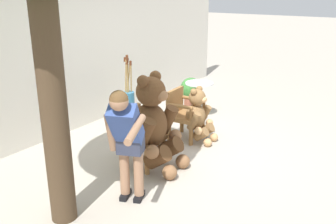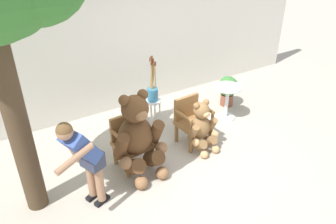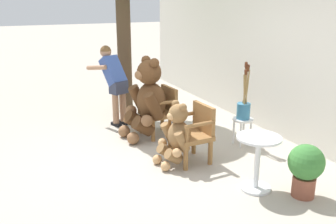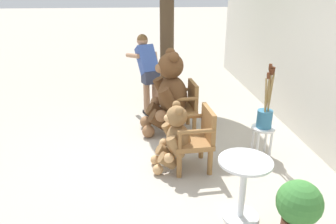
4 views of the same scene
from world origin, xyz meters
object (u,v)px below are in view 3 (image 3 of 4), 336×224
(wooden_chair_left, at_px, (161,110))
(wooden_chair_right, at_px, (194,132))
(teddy_bear_small, at_px, (176,134))
(brush_bucket, at_px, (244,106))
(person_visitor, at_px, (114,78))
(round_side_table, at_px, (258,157))
(potted_plant, at_px, (306,167))
(teddy_bear_large, at_px, (147,99))
(white_stool, at_px, (243,125))

(wooden_chair_left, distance_m, wooden_chair_right, 1.23)
(wooden_chair_right, xyz_separation_m, teddy_bear_small, (0.01, -0.29, 0.01))
(brush_bucket, bearing_deg, wooden_chair_right, -78.11)
(wooden_chair_right, height_order, brush_bucket, brush_bucket)
(wooden_chair_right, distance_m, person_visitor, 2.28)
(round_side_table, bearing_deg, potted_plant, 47.17)
(wooden_chair_right, height_order, round_side_table, wooden_chair_right)
(round_side_table, relative_size, potted_plant, 1.06)
(wooden_chair_left, xyz_separation_m, teddy_bear_small, (1.24, -0.29, 0.01))
(teddy_bear_large, relative_size, person_visitor, 0.94)
(person_visitor, xyz_separation_m, potted_plant, (3.68, 1.29, -0.50))
(teddy_bear_large, xyz_separation_m, brush_bucket, (1.00, 1.29, -0.01))
(teddy_bear_large, xyz_separation_m, person_visitor, (-0.95, -0.30, 0.21))
(wooden_chair_right, height_order, potted_plant, wooden_chair_right)
(person_visitor, distance_m, potted_plant, 3.93)
(teddy_bear_small, distance_m, brush_bucket, 1.37)
(brush_bucket, distance_m, round_side_table, 1.53)
(teddy_bear_large, bearing_deg, white_stool, 52.28)
(potted_plant, bearing_deg, brush_bucket, 170.05)
(teddy_bear_small, xyz_separation_m, round_side_table, (1.11, 0.60, -0.02))
(teddy_bear_large, height_order, brush_bucket, teddy_bear_large)
(teddy_bear_small, bearing_deg, potted_plant, 34.45)
(teddy_bear_large, xyz_separation_m, potted_plant, (2.73, 0.99, -0.30))
(wooden_chair_right, distance_m, teddy_bear_small, 0.29)
(teddy_bear_small, bearing_deg, wooden_chair_right, 91.40)
(wooden_chair_left, xyz_separation_m, round_side_table, (2.34, 0.31, -0.01))
(teddy_bear_small, distance_m, white_stool, 1.35)
(white_stool, bearing_deg, wooden_chair_left, -134.29)
(wooden_chair_left, height_order, brush_bucket, brush_bucket)
(round_side_table, bearing_deg, wooden_chair_left, -172.43)
(brush_bucket, relative_size, potted_plant, 1.38)
(person_visitor, relative_size, potted_plant, 2.21)
(white_stool, xyz_separation_m, brush_bucket, (0.00, 0.00, 0.32))
(wooden_chair_left, bearing_deg, round_side_table, 7.57)
(wooden_chair_left, xyz_separation_m, wooden_chair_right, (1.23, 0.00, 0.00))
(person_visitor, bearing_deg, brush_bucket, 39.28)
(round_side_table, distance_m, potted_plant, 0.58)
(white_stool, bearing_deg, brush_bucket, 34.45)
(teddy_bear_large, bearing_deg, teddy_bear_small, -1.65)
(teddy_bear_large, relative_size, brush_bucket, 1.51)
(white_stool, distance_m, potted_plant, 1.75)
(teddy_bear_small, relative_size, round_side_table, 1.32)
(round_side_table, xyz_separation_m, potted_plant, (0.39, 0.42, -0.05))
(white_stool, bearing_deg, potted_plant, -9.89)
(wooden_chair_left, distance_m, round_side_table, 2.36)
(teddy_bear_large, relative_size, teddy_bear_small, 1.48)
(wooden_chair_left, bearing_deg, wooden_chair_right, 0.00)
(wooden_chair_left, xyz_separation_m, person_visitor, (-0.94, -0.56, 0.44))
(wooden_chair_left, relative_size, person_visitor, 0.57)
(brush_bucket, height_order, potted_plant, brush_bucket)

